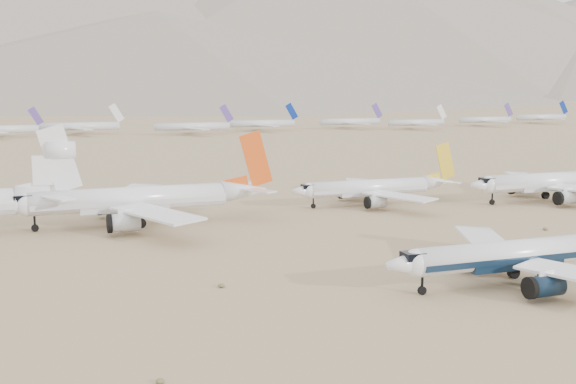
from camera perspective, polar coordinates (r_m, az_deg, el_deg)
The scene contains 8 objects.
ground at distance 100.97m, azimuth 14.02°, elevation -7.83°, with size 7000.00×7000.00×0.00m, color #8E7552.
main_airliner at distance 107.97m, azimuth 18.60°, elevation -4.62°, with size 43.89×42.86×15.49m.
row2_navy_widebody at distance 184.25m, azimuth 20.46°, elevation 0.77°, with size 46.03×45.01×16.37m.
row2_gold_tail at distance 168.39m, azimuth 6.93°, elevation 0.34°, with size 39.49×38.63×14.06m.
row2_orange_tail at distance 146.37m, azimuth -11.53°, elevation -0.56°, with size 51.33×50.21×18.31m.
distant_storage_row at distance 396.27m, azimuth -11.66°, elevation 5.11°, with size 565.89×63.21×15.87m.
mountain_range at distance 1740.01m, azimuth -16.22°, elevation 13.75°, with size 7354.00×3024.00×470.00m.
foothills at distance 1316.00m, azimuth 6.38°, elevation 10.38°, with size 4637.50×1395.00×155.00m.
Camera 1 is at (-54.80, -79.93, 28.35)m, focal length 45.00 mm.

